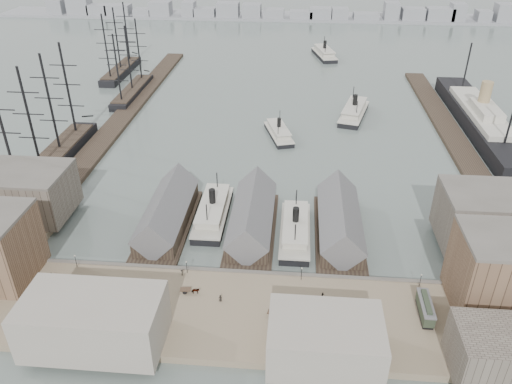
# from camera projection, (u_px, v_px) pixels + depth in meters

# --- Properties ---
(ground) EXTENTS (900.00, 900.00, 0.00)m
(ground) POSITION_uv_depth(u_px,v_px,m) (247.00, 265.00, 137.39)
(ground) COLOR #56635E
(ground) RESTS_ON ground
(quay) EXTENTS (180.00, 30.00, 2.00)m
(quay) POSITION_uv_depth(u_px,v_px,m) (238.00, 314.00, 119.69)
(quay) COLOR #7C6C53
(quay) RESTS_ON ground
(seawall) EXTENTS (180.00, 1.20, 2.30)m
(seawall) POSITION_uv_depth(u_px,v_px,m) (245.00, 274.00, 132.34)
(seawall) COLOR #59544C
(seawall) RESTS_ON ground
(west_wharf) EXTENTS (10.00, 220.00, 1.60)m
(west_wharf) POSITION_uv_depth(u_px,v_px,m) (121.00, 118.00, 228.09)
(west_wharf) COLOR #2D231C
(west_wharf) RESTS_ON ground
(east_wharf) EXTENTS (10.00, 180.00, 1.60)m
(east_wharf) POSITION_uv_depth(u_px,v_px,m) (454.00, 139.00, 208.55)
(east_wharf) COLOR #2D231C
(east_wharf) RESTS_ON ground
(ferry_shed_west) EXTENTS (14.00, 42.00, 12.60)m
(ferry_shed_west) POSITION_uv_depth(u_px,v_px,m) (167.00, 214.00, 151.52)
(ferry_shed_west) COLOR #2D231C
(ferry_shed_west) RESTS_ON ground
(ferry_shed_center) EXTENTS (14.00, 42.00, 12.60)m
(ferry_shed_center) POSITION_uv_depth(u_px,v_px,m) (252.00, 218.00, 149.57)
(ferry_shed_center) COLOR #2D231C
(ferry_shed_center) RESTS_ON ground
(ferry_shed_east) EXTENTS (14.00, 42.00, 12.60)m
(ferry_shed_east) POSITION_uv_depth(u_px,v_px,m) (340.00, 222.00, 147.62)
(ferry_shed_east) COLOR #2D231C
(ferry_shed_east) RESTS_ON ground
(warehouse_west_back) EXTENTS (26.00, 20.00, 14.00)m
(warehouse_west_back) POSITION_uv_depth(u_px,v_px,m) (27.00, 193.00, 153.58)
(warehouse_west_back) COLOR #60564C
(warehouse_west_back) RESTS_ON west_land
(warehouse_east_back) EXTENTS (28.00, 20.00, 15.00)m
(warehouse_east_back) POSITION_uv_depth(u_px,v_px,m) (492.00, 219.00, 140.40)
(warehouse_east_back) COLOR #60564C
(warehouse_east_back) RESTS_ON east_land
(street_bldg_center) EXTENTS (24.00, 16.00, 10.00)m
(street_bldg_center) POSITION_uv_depth(u_px,v_px,m) (325.00, 340.00, 104.84)
(street_bldg_center) COLOR gray
(street_bldg_center) RESTS_ON quay
(street_bldg_west) EXTENTS (30.00, 16.00, 12.00)m
(street_bldg_west) POSITION_uv_depth(u_px,v_px,m) (94.00, 322.00, 108.08)
(street_bldg_west) COLOR gray
(street_bldg_west) RESTS_ON quay
(street_bldg_east) EXTENTS (18.00, 14.00, 11.00)m
(street_bldg_east) POSITION_uv_depth(u_px,v_px,m) (499.00, 353.00, 101.10)
(street_bldg_east) COLOR #60564C
(street_bldg_east) RESTS_ON quay
(lamp_post_far_w) EXTENTS (0.44, 0.44, 3.92)m
(lamp_post_far_w) POSITION_uv_depth(u_px,v_px,m) (75.00, 259.00, 132.37)
(lamp_post_far_w) COLOR black
(lamp_post_far_w) RESTS_ON quay
(lamp_post_near_w) EXTENTS (0.44, 0.44, 3.92)m
(lamp_post_near_w) POSITION_uv_depth(u_px,v_px,m) (187.00, 265.00, 130.12)
(lamp_post_near_w) COLOR black
(lamp_post_near_w) RESTS_ON quay
(lamp_post_near_e) EXTENTS (0.44, 0.44, 3.92)m
(lamp_post_near_e) POSITION_uv_depth(u_px,v_px,m) (302.00, 271.00, 127.87)
(lamp_post_near_e) COLOR black
(lamp_post_near_e) RESTS_ON quay
(lamp_post_far_e) EXTENTS (0.44, 0.44, 3.92)m
(lamp_post_far_e) POSITION_uv_depth(u_px,v_px,m) (421.00, 278.00, 125.62)
(lamp_post_far_e) COLOR black
(lamp_post_far_e) RESTS_ON quay
(far_shore) EXTENTS (500.00, 40.00, 15.72)m
(far_shore) POSITION_uv_depth(u_px,v_px,m) (285.00, 14.00, 422.96)
(far_shore) COLOR gray
(far_shore) RESTS_ON ground
(ferry_docked_west) EXTENTS (9.18, 30.61, 10.93)m
(ferry_docked_west) POSITION_uv_depth(u_px,v_px,m) (213.00, 211.00, 156.81)
(ferry_docked_west) COLOR black
(ferry_docked_west) RESTS_ON ground
(ferry_docked_east) EXTENTS (8.79, 29.29, 10.46)m
(ferry_docked_east) POSITION_uv_depth(u_px,v_px,m) (295.00, 229.00, 148.26)
(ferry_docked_east) COLOR black
(ferry_docked_east) RESTS_ON ground
(ferry_open_near) EXTENTS (14.37, 26.03, 8.90)m
(ferry_open_near) POSITION_uv_depth(u_px,v_px,m) (279.00, 132.00, 211.43)
(ferry_open_near) COLOR black
(ferry_open_near) RESTS_ON ground
(ferry_open_mid) EXTENTS (17.08, 32.86, 11.25)m
(ferry_open_mid) POSITION_uv_depth(u_px,v_px,m) (354.00, 111.00, 230.79)
(ferry_open_mid) COLOR black
(ferry_open_mid) RESTS_ON ground
(ferry_open_far) EXTENTS (16.44, 32.48, 11.13)m
(ferry_open_far) POSITION_uv_depth(u_px,v_px,m) (324.00, 53.00, 319.19)
(ferry_open_far) COLOR black
(ferry_open_far) RESTS_ON ground
(sailing_ship_near) EXTENTS (9.89, 68.12, 40.65)m
(sailing_ship_near) POSITION_uv_depth(u_px,v_px,m) (51.00, 159.00, 187.11)
(sailing_ship_near) COLOR black
(sailing_ship_near) RESTS_ON ground
(sailing_ship_mid) EXTENTS (8.49, 49.08, 34.92)m
(sailing_ship_mid) POSITION_uv_depth(u_px,v_px,m) (133.00, 91.00, 256.55)
(sailing_ship_mid) COLOR black
(sailing_ship_mid) RESTS_ON ground
(sailing_ship_far) EXTENTS (8.98, 49.87, 36.90)m
(sailing_ship_far) POSITION_uv_depth(u_px,v_px,m) (121.00, 70.00, 287.74)
(sailing_ship_far) COLOR black
(sailing_ship_far) RESTS_ON ground
(ocean_steamer) EXTENTS (14.29, 104.40, 20.88)m
(ocean_steamer) POSITION_uv_depth(u_px,v_px,m) (480.00, 118.00, 218.52)
(ocean_steamer) COLOR black
(ocean_steamer) RESTS_ON ground
(tram) EXTENTS (2.93, 10.66, 3.77)m
(tram) POSITION_uv_depth(u_px,v_px,m) (425.00, 309.00, 117.26)
(tram) COLOR black
(tram) RESTS_ON quay
(horse_cart_left) EXTENTS (4.68, 1.87, 1.43)m
(horse_cart_left) POSITION_uv_depth(u_px,v_px,m) (68.00, 284.00, 126.46)
(horse_cart_left) COLOR black
(horse_cart_left) RESTS_ON quay
(horse_cart_center) EXTENTS (5.02, 1.76, 1.72)m
(horse_cart_center) POSITION_uv_depth(u_px,v_px,m) (193.00, 291.00, 124.21)
(horse_cart_center) COLOR black
(horse_cart_center) RESTS_ON quay
(horse_cart_right) EXTENTS (4.75, 2.50, 1.48)m
(horse_cart_right) POSITION_uv_depth(u_px,v_px,m) (281.00, 313.00, 117.77)
(horse_cart_right) COLOR black
(horse_cart_right) RESTS_ON quay
(pedestrian_0) EXTENTS (0.76, 0.69, 1.69)m
(pedestrian_0) POSITION_uv_depth(u_px,v_px,m) (52.00, 275.00, 129.40)
(pedestrian_0) COLOR black
(pedestrian_0) RESTS_ON quay
(pedestrian_1) EXTENTS (0.75, 0.89, 1.64)m
(pedestrian_1) POSITION_uv_depth(u_px,v_px,m) (101.00, 296.00, 122.72)
(pedestrian_1) COLOR black
(pedestrian_1) RESTS_ON quay
(pedestrian_2) EXTENTS (0.69, 1.16, 1.78)m
(pedestrian_2) POSITION_uv_depth(u_px,v_px,m) (182.00, 273.00, 130.26)
(pedestrian_2) COLOR black
(pedestrian_2) RESTS_ON quay
(pedestrian_3) EXTENTS (0.97, 0.43, 1.64)m
(pedestrian_3) POSITION_uv_depth(u_px,v_px,m) (162.00, 317.00, 116.32)
(pedestrian_3) COLOR black
(pedestrian_3) RESTS_ON quay
(pedestrian_4) EXTENTS (0.89, 0.59, 1.79)m
(pedestrian_4) POSITION_uv_depth(u_px,v_px,m) (220.00, 298.00, 121.85)
(pedestrian_4) COLOR black
(pedestrian_4) RESTS_ON quay
(pedestrian_5) EXTENTS (0.79, 0.78, 1.75)m
(pedestrian_5) POSITION_uv_depth(u_px,v_px,m) (269.00, 319.00, 115.70)
(pedestrian_5) COLOR black
(pedestrian_5) RESTS_ON quay
(pedestrian_6) EXTENTS (1.07, 1.02, 1.74)m
(pedestrian_6) POSITION_uv_depth(u_px,v_px,m) (323.00, 295.00, 122.75)
(pedestrian_6) COLOR black
(pedestrian_6) RESTS_ON quay
(pedestrian_7) EXTENTS (1.21, 0.82, 1.72)m
(pedestrian_7) POSITION_uv_depth(u_px,v_px,m) (350.00, 334.00, 111.77)
(pedestrian_7) COLOR black
(pedestrian_7) RESTS_ON quay
(pedestrian_8) EXTENTS (0.98, 0.55, 1.58)m
(pedestrian_8) POSITION_uv_depth(u_px,v_px,m) (424.00, 304.00, 120.15)
(pedestrian_8) COLOR black
(pedestrian_8) RESTS_ON quay
(pedestrian_9) EXTENTS (1.01, 0.84, 1.77)m
(pedestrian_9) POSITION_uv_depth(u_px,v_px,m) (494.00, 323.00, 114.63)
(pedestrian_9) COLOR black
(pedestrian_9) RESTS_ON quay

